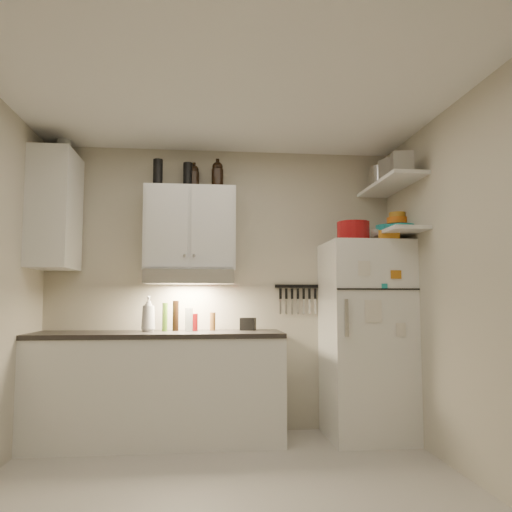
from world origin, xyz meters
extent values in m
cube|color=#B6B1A8|center=(0.00, 0.00, -0.01)|extent=(3.20, 3.00, 0.02)
cube|color=white|center=(0.00, 0.00, 2.61)|extent=(3.20, 3.00, 0.02)
cube|color=#BEB7A2|center=(0.00, 1.51, 1.30)|extent=(3.20, 0.02, 2.60)
cube|color=#BEB7A2|center=(1.61, 0.00, 1.30)|extent=(0.02, 3.00, 2.60)
cube|color=white|center=(-0.55, 1.20, 0.44)|extent=(2.10, 0.60, 0.88)
cube|color=#2D2926|center=(-0.55, 1.20, 0.90)|extent=(2.10, 0.62, 0.04)
cube|color=white|center=(-0.30, 1.33, 1.83)|extent=(0.80, 0.33, 0.75)
cube|color=white|center=(-1.44, 1.20, 1.95)|extent=(0.33, 0.55, 1.00)
cube|color=silver|center=(-0.30, 1.27, 1.39)|extent=(0.76, 0.46, 0.12)
cube|color=white|center=(1.25, 1.16, 0.85)|extent=(0.70, 0.68, 1.70)
cube|color=white|center=(1.45, 1.02, 2.20)|extent=(0.30, 0.95, 0.03)
cube|color=white|center=(1.45, 1.02, 1.76)|extent=(0.30, 0.95, 0.03)
cube|color=black|center=(0.70, 1.49, 1.32)|extent=(0.42, 0.02, 0.03)
cylinder|color=maroon|center=(1.10, 1.01, 1.78)|extent=(0.31, 0.31, 0.16)
cube|color=#C57618|center=(1.39, 0.93, 1.74)|extent=(0.24, 0.26, 0.07)
cylinder|color=silver|center=(1.33, 1.10, 1.76)|extent=(0.09, 0.09, 0.11)
cylinder|color=silver|center=(1.50, 1.26, 2.32)|extent=(0.33, 0.33, 0.20)
cube|color=#AAAAAD|center=(1.49, 1.01, 2.32)|extent=(0.26, 0.24, 0.21)
cube|color=#AAAAAD|center=(1.41, 0.67, 2.30)|extent=(0.19, 0.19, 0.16)
cylinder|color=teal|center=(1.50, 1.20, 1.82)|extent=(0.23, 0.23, 0.09)
cylinder|color=orange|center=(1.54, 1.11, 1.90)|extent=(0.18, 0.18, 0.06)
cylinder|color=#C08321|center=(1.54, 1.11, 1.95)|extent=(0.14, 0.14, 0.05)
cylinder|color=teal|center=(1.50, 0.96, 1.81)|extent=(0.28, 0.28, 0.06)
cylinder|color=black|center=(-0.33, 1.37, 2.32)|extent=(0.09, 0.09, 0.24)
cylinder|color=black|center=(-0.59, 1.31, 2.32)|extent=(0.09, 0.09, 0.25)
cylinder|color=silver|center=(-1.42, 1.31, 2.53)|extent=(0.13, 0.13, 0.16)
imported|color=white|center=(-0.64, 1.24, 1.09)|extent=(0.15, 0.15, 0.34)
cylinder|color=brown|center=(-0.09, 1.36, 1.00)|extent=(0.05, 0.05, 0.16)
cylinder|color=#41691A|center=(-0.51, 1.28, 1.04)|extent=(0.06, 0.06, 0.25)
cylinder|color=black|center=(-0.42, 1.33, 1.05)|extent=(0.06, 0.06, 0.27)
cylinder|color=silver|center=(-0.30, 1.27, 1.02)|extent=(0.08, 0.08, 0.20)
cylinder|color=maroon|center=(-0.26, 1.30, 1.00)|extent=(0.10, 0.10, 0.15)
cube|color=black|center=(0.22, 1.35, 0.98)|extent=(0.15, 0.13, 0.11)
camera|label=1|loc=(-0.17, -3.14, 1.19)|focal=35.00mm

